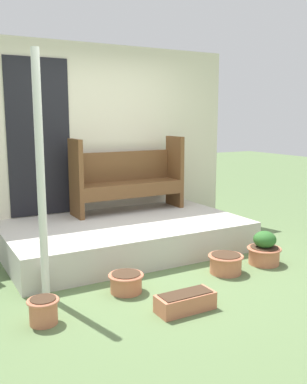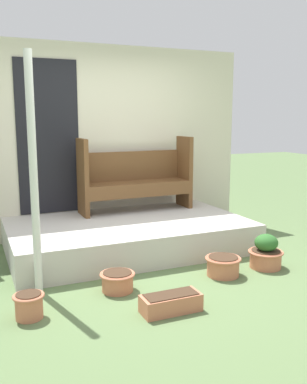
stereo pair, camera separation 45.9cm
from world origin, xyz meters
name	(u,v)px [view 1 (the left image)]	position (x,y,z in m)	size (l,w,h in m)	color
ground_plane	(154,272)	(0.00, 0.00, 0.00)	(24.00, 24.00, 0.00)	#5B7547
porch_slab	(125,236)	(0.06, 0.85, 0.18)	(2.89, 1.70, 0.36)	beige
house_wall	(94,142)	(0.03, 1.73, 1.30)	(4.09, 0.08, 2.60)	beige
support_post	(41,178)	(-1.18, -0.08, 1.11)	(0.07, 0.07, 2.22)	white
bench	(128,176)	(0.38, 1.41, 0.84)	(1.55, 0.42, 1.00)	brown
flower_pot_left	(43,310)	(-1.34, -0.59, 0.12)	(0.26, 0.26, 0.21)	#C67251
flower_pot_middle	(126,282)	(-0.49, -0.34, 0.10)	(0.34, 0.34, 0.19)	#C67251
flower_pot_right	(226,263)	(0.65, -0.40, 0.11)	(0.38, 0.38, 0.20)	#C67251
flower_pot_far_right	(264,250)	(1.21, -0.38, 0.16)	(0.38, 0.38, 0.38)	#C67251
planter_box_rect	(185,302)	(-0.21, -0.94, 0.08)	(0.52, 0.22, 0.16)	#C67251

